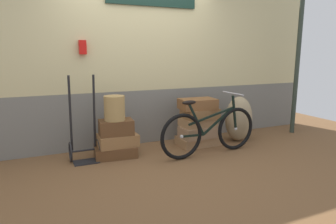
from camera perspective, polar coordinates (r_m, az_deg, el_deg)
name	(u,v)px	position (r m, az deg, el deg)	size (l,w,h in m)	color
ground	(159,159)	(4.36, -1.80, -8.98)	(8.85, 5.20, 0.06)	brown
station_building	(139,59)	(4.89, -5.58, 9.95)	(6.85, 0.74, 2.74)	slate
suitcase_0	(115,151)	(4.43, -10.00, -7.32)	(0.58, 0.41, 0.16)	brown
suitcase_1	(117,140)	(4.38, -9.63, -5.27)	(0.56, 0.38, 0.17)	olive
suitcase_2	(116,127)	(4.32, -9.87, -2.89)	(0.47, 0.31, 0.21)	brown
suitcase_3	(198,140)	(4.92, 5.83, -5.41)	(0.67, 0.40, 0.14)	#9E754C
suitcase_4	(197,132)	(4.81, 5.62, -3.83)	(0.54, 0.35, 0.18)	#937051
suitcase_5	(198,122)	(4.83, 5.71, -1.87)	(0.54, 0.37, 0.13)	#9E754C
suitcase_6	(200,113)	(4.78, 6.14, -0.28)	(0.55, 0.37, 0.15)	olive
suitcase_7	(198,104)	(4.74, 5.67, 1.55)	(0.56, 0.36, 0.16)	brown
wicker_basket	(115,108)	(4.24, -10.17, 0.73)	(0.29, 0.29, 0.35)	#A8844C
luggage_trolley	(84,141)	(4.30, -15.69, -5.36)	(0.40, 0.36, 1.19)	black
burlap_sack	(239,119)	(5.19, 13.34, -1.28)	(0.47, 0.40, 0.76)	#9E8966
bicycle	(210,131)	(4.42, 7.97, -3.61)	(1.62, 0.46, 0.89)	black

